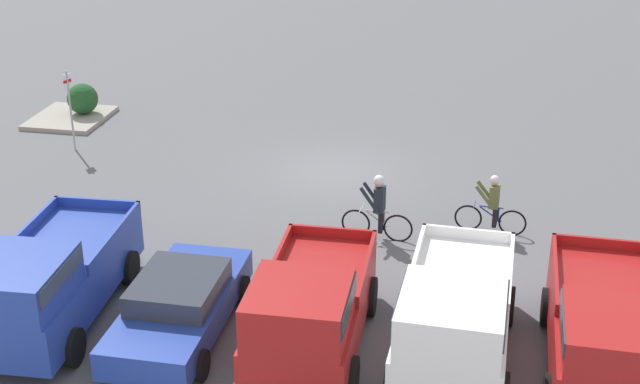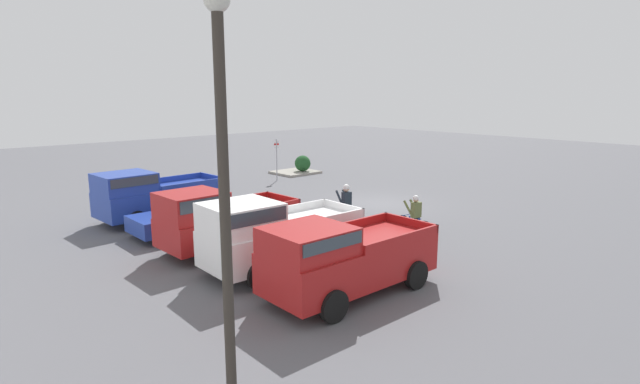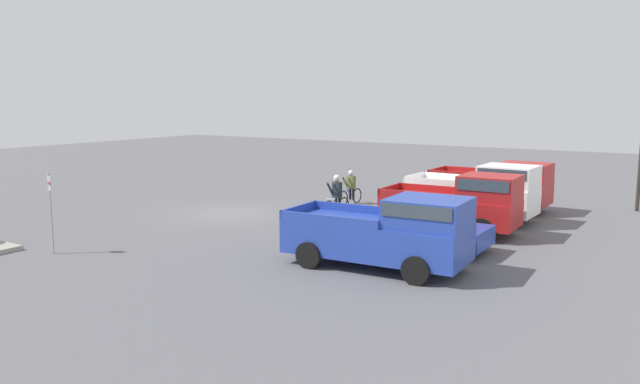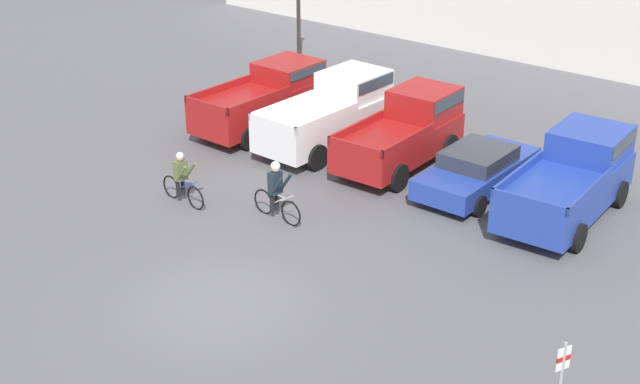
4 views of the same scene
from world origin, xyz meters
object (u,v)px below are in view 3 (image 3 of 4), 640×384
object	(u,v)px
pickup_truck_0	(497,185)
pickup_truck_1	(481,192)
pickup_truck_2	(461,203)
fire_lane_sign	(51,206)
sedan_0	(418,228)
pickup_truck_3	(390,231)
cyclist_0	(337,195)
cyclist_1	(351,187)

from	to	relation	value
pickup_truck_0	pickup_truck_1	world-z (taller)	pickup_truck_1
pickup_truck_2	fire_lane_sign	world-z (taller)	fire_lane_sign
pickup_truck_1	sedan_0	bearing A→B (deg)	-2.61
pickup_truck_1	pickup_truck_3	size ratio (longest dim) A/B	0.95
cyclist_0	cyclist_1	distance (m)	2.94
sedan_0	pickup_truck_0	bearing A→B (deg)	179.36
pickup_truck_0	sedan_0	distance (m)	8.40
pickup_truck_2	sedan_0	size ratio (longest dim) A/B	1.07
fire_lane_sign	cyclist_1	bearing A→B (deg)	165.34
pickup_truck_1	cyclist_0	size ratio (longest dim) A/B	2.79
pickup_truck_0	fire_lane_sign	xyz separation A→B (m)	(15.23, -9.53, 0.44)
pickup_truck_1	cyclist_1	xyz separation A→B (m)	(-0.61, -6.28, -0.40)
pickup_truck_1	cyclist_1	size ratio (longest dim) A/B	2.81
pickup_truck_2	cyclist_0	xyz separation A→B (m)	(-0.59, -5.57, -0.25)
pickup_truck_1	pickup_truck_2	world-z (taller)	pickup_truck_1
pickup_truck_1	pickup_truck_2	bearing A→B (deg)	4.03
cyclist_1	pickup_truck_1	bearing A→B (deg)	84.47
pickup_truck_0	pickup_truck_3	size ratio (longest dim) A/B	0.95
pickup_truck_2	fire_lane_sign	xyz separation A→B (m)	(9.64, -9.88, 0.41)
pickup_truck_1	pickup_truck_3	xyz separation A→B (m)	(8.36, 0.07, -0.06)
sedan_0	cyclist_1	size ratio (longest dim) A/B	2.50
sedan_0	pickup_truck_3	world-z (taller)	pickup_truck_3
pickup_truck_2	pickup_truck_3	distance (m)	5.59
pickup_truck_3	fire_lane_sign	bearing A→B (deg)	-67.43
sedan_0	cyclist_1	distance (m)	8.64
pickup_truck_0	sedan_0	xyz separation A→B (m)	(8.39, -0.09, -0.43)
cyclist_0	fire_lane_sign	bearing A→B (deg)	-22.87
cyclist_1	sedan_0	bearing A→B (deg)	44.21
pickup_truck_0	pickup_truck_3	bearing A→B (deg)	1.16
pickup_truck_0	pickup_truck_1	bearing A→B (deg)	3.28
pickup_truck_3	cyclist_0	xyz separation A→B (m)	(-6.18, -5.44, -0.23)
pickup_truck_0	sedan_0	world-z (taller)	pickup_truck_0
pickup_truck_1	pickup_truck_2	size ratio (longest dim) A/B	1.05
pickup_truck_2	pickup_truck_3	xyz separation A→B (m)	(5.59, -0.13, -0.02)
pickup_truck_1	fire_lane_sign	distance (m)	15.76
pickup_truck_0	fire_lane_sign	size ratio (longest dim) A/B	1.97
pickup_truck_2	sedan_0	distance (m)	2.88
pickup_truck_1	sedan_0	size ratio (longest dim) A/B	1.12
fire_lane_sign	cyclist_0	bearing A→B (deg)	157.13
pickup_truck_0	pickup_truck_1	size ratio (longest dim) A/B	0.99
sedan_0	cyclist_0	xyz separation A→B (m)	(-3.40, -5.12, 0.21)
pickup_truck_0	pickup_truck_2	xyz separation A→B (m)	(5.58, 0.36, 0.03)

